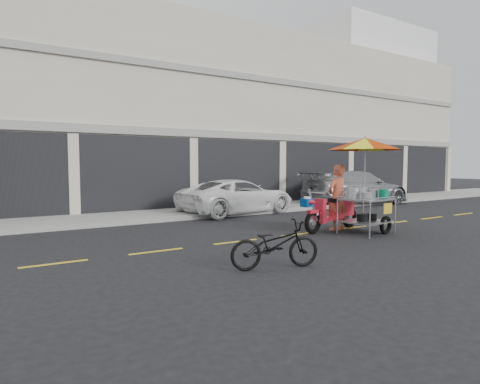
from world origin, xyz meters
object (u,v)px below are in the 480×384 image
silver_pickup (356,187)px  near_bicycle (275,245)px  white_pickup (237,196)px  food_vendor_rig (355,172)px

silver_pickup → near_bicycle: silver_pickup is taller
silver_pickup → white_pickup: bearing=92.7°
white_pickup → food_vendor_rig: food_vendor_rig is taller
silver_pickup → near_bicycle: bearing=128.0°
white_pickup → near_bicycle: 8.06m
white_pickup → silver_pickup: size_ratio=0.86×
white_pickup → silver_pickup: 6.46m
white_pickup → near_bicycle: white_pickup is taller
white_pickup → silver_pickup: silver_pickup is taller
silver_pickup → near_bicycle: 12.42m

